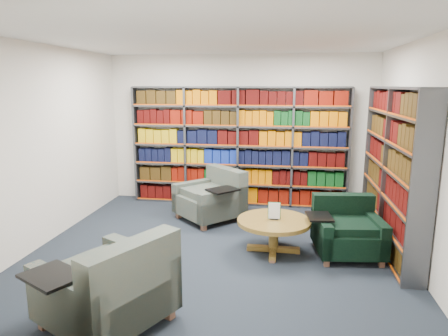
# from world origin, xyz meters

# --- Properties ---
(room_shell) EXTENTS (5.02, 5.02, 2.82)m
(room_shell) POSITION_xyz_m (0.00, 0.00, 1.40)
(room_shell) COLOR black
(room_shell) RESTS_ON ground
(bookshelf_back) EXTENTS (4.00, 0.28, 2.20)m
(bookshelf_back) POSITION_xyz_m (0.00, 2.34, 1.10)
(bookshelf_back) COLOR #47494F
(bookshelf_back) RESTS_ON ground
(bookshelf_right) EXTENTS (0.28, 2.50, 2.20)m
(bookshelf_right) POSITION_xyz_m (2.34, 0.60, 1.10)
(bookshelf_right) COLOR #47494F
(bookshelf_right) RESTS_ON ground
(chair_teal_left) EXTENTS (1.31, 1.31, 0.84)m
(chair_teal_left) POSITION_xyz_m (-0.30, 1.39, 0.34)
(chair_teal_left) COLOR #0D303C
(chair_teal_left) RESTS_ON ground
(chair_green_right) EXTENTS (1.03, 0.93, 0.76)m
(chair_green_right) POSITION_xyz_m (1.72, 0.25, 0.31)
(chair_green_right) COLOR black
(chair_green_right) RESTS_ON ground
(chair_teal_front) EXTENTS (1.36, 1.36, 0.91)m
(chair_teal_front) POSITION_xyz_m (-0.66, -1.85, 0.37)
(chair_teal_front) COLOR #0D303C
(chair_teal_front) RESTS_ON ground
(coffee_table) EXTENTS (0.99, 0.99, 0.69)m
(coffee_table) POSITION_xyz_m (0.76, 0.12, 0.37)
(coffee_table) COLOR olive
(coffee_table) RESTS_ON ground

